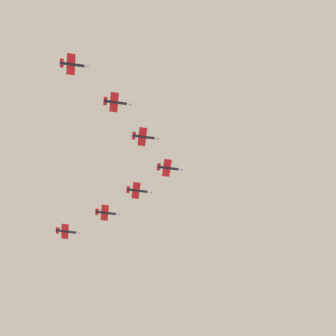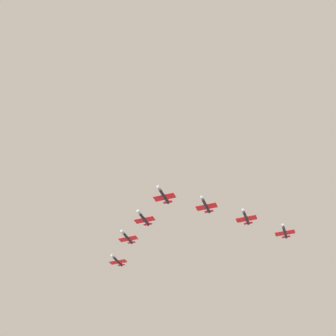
{
  "view_description": "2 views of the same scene",
  "coord_description": "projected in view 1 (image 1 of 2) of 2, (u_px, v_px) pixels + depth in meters",
  "views": [
    {
      "loc": [
        84.02,
        28.63,
        1.83
      ],
      "look_at": [
        2.84,
        5.07,
        181.34
      ],
      "focal_mm": 44.52,
      "sensor_mm": 36.0,
      "label": 1
    },
    {
      "loc": [
        -99.54,
        109.84,
        79.57
      ],
      "look_at": [
        -8.53,
        14.57,
        184.59
      ],
      "focal_mm": 46.07,
      "sensor_mm": 36.0,
      "label": 2
    }
  ],
  "objects": [
    {
      "name": "jet_port_trail",
      "position": [
        73.0,
        64.0,
        177.38
      ],
      "size": [
        9.79,
        12.6,
        2.67
      ],
      "rotation": [
        0.0,
        0.0,
        0.42
      ],
      "color": "black"
    },
    {
      "name": "jet_port_inner",
      "position": [
        138.0,
        191.0,
        204.01
      ],
      "size": [
        9.79,
        12.6,
        2.67
      ],
      "rotation": [
        0.0,
        0.0,
        0.42
      ],
      "color": "black"
    },
    {
      "name": "jet_starboard_outer",
      "position": [
        116.0,
        102.0,
        185.13
      ],
      "size": [
        9.79,
        12.6,
        2.67
      ],
      "rotation": [
        0.0,
        0.0,
        0.42
      ],
      "color": "black"
    },
    {
      "name": "jet_starboard_inner",
      "position": [
        144.0,
        137.0,
        191.35
      ],
      "size": [
        9.79,
        12.6,
        2.67
      ],
      "rotation": [
        0.0,
        0.0,
        0.42
      ],
      "color": "black"
    },
    {
      "name": "jet_lead",
      "position": [
        169.0,
        168.0,
        198.45
      ],
      "size": [
        9.79,
        12.6,
        2.67
      ],
      "rotation": [
        0.0,
        0.0,
        0.42
      ],
      "color": "black"
    },
    {
      "name": "jet_center_rear",
      "position": [
        67.0,
        232.0,
        214.1
      ],
      "size": [
        9.79,
        12.6,
        2.67
      ],
      "rotation": [
        0.0,
        0.0,
        0.42
      ],
      "color": "black"
    },
    {
      "name": "jet_port_outer",
      "position": [
        106.0,
        213.0,
        208.59
      ],
      "size": [
        9.79,
        12.6,
        2.67
      ],
      "rotation": [
        0.0,
        0.0,
        0.42
      ],
      "color": "black"
    }
  ]
}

